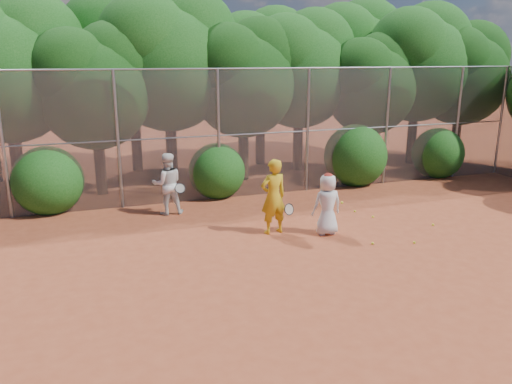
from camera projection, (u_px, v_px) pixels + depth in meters
name	position (u px, v px, depth m)	size (l,w,h in m)	color
ground	(338.00, 266.00, 10.68)	(80.00, 80.00, 0.00)	brown
fence_back	(246.00, 132.00, 15.58)	(20.05, 0.09, 4.03)	gray
tree_1	(7.00, 63.00, 15.18)	(4.64, 4.03, 6.35)	black
tree_2	(95.00, 82.00, 15.47)	(3.99, 3.47, 5.47)	black
tree_3	(169.00, 55.00, 16.98)	(4.89, 4.26, 6.70)	black
tree_4	(244.00, 74.00, 17.38)	(4.19, 3.64, 5.73)	black
tree_5	(301.00, 65.00, 18.83)	(4.51, 3.92, 6.17)	black
tree_6	(371.00, 81.00, 18.86)	(3.86, 3.36, 5.29)	black
tree_7	(419.00, 58.00, 19.99)	(4.77, 4.14, 6.53)	black
tree_8	(463.00, 70.00, 20.47)	(4.25, 3.70, 5.82)	black
tree_10	(132.00, 49.00, 18.61)	(5.15, 4.48, 7.06)	black
tree_11	(261.00, 61.00, 19.94)	(4.64, 4.03, 6.35)	black
tree_12	(353.00, 53.00, 21.83)	(5.02, 4.37, 6.88)	black
bush_0	(48.00, 178.00, 14.26)	(2.00, 2.00, 2.00)	#144912
bush_1	(217.00, 169.00, 15.87)	(1.80, 1.80, 1.80)	#144912
bush_2	(355.00, 153.00, 17.41)	(2.20, 2.20, 2.20)	#144912
bush_3	(438.00, 151.00, 18.55)	(1.90, 1.90, 1.90)	#144912
player_yellow	(273.00, 197.00, 12.47)	(0.89, 0.57, 1.92)	gold
player_teen	(327.00, 204.00, 12.44)	(0.76, 0.50, 1.58)	silver
player_white	(167.00, 184.00, 14.05)	(0.90, 0.74, 1.76)	silver
ball_0	(373.00, 217.00, 13.88)	(0.07, 0.07, 0.07)	yellow
ball_1	(414.00, 242.00, 11.96)	(0.07, 0.07, 0.07)	yellow
ball_2	(433.00, 225.00, 13.23)	(0.07, 0.07, 0.07)	yellow
ball_3	(373.00, 243.00, 11.90)	(0.07, 0.07, 0.07)	yellow
ball_4	(355.00, 211.00, 14.39)	(0.07, 0.07, 0.07)	yellow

